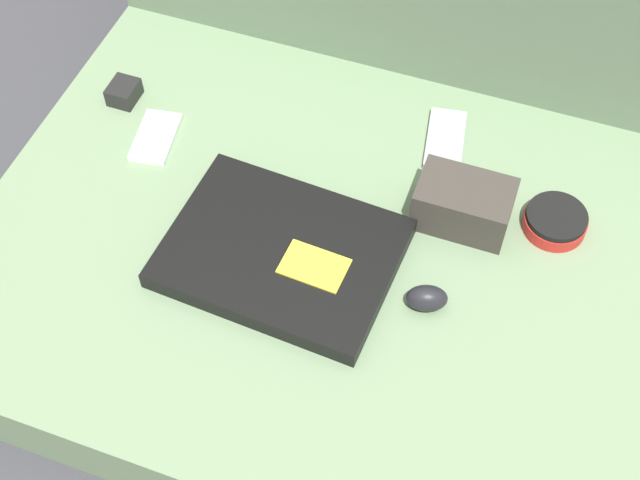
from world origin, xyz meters
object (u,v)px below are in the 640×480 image
Objects in this scene: computer_mouse at (427,298)px; camera_pouch at (464,204)px; speaker_puck at (555,221)px; phone_silver at (445,140)px; phone_black at (156,137)px; laptop at (282,253)px; charger_brick at (124,92)px.

computer_mouse is 0.48× the size of camera_pouch.
speaker_puck is 0.70× the size of phone_silver.
phone_black is at bearing -170.48° from phone_silver.
charger_brick is (-0.36, 0.21, 0.00)m from laptop.
speaker_puck is 0.71m from charger_brick.
charger_brick is at bearing 152.99° from laptop.
phone_silver is 1.16× the size of phone_black.
camera_pouch reaches higher than phone_black.
laptop is 5.08× the size of computer_mouse.
camera_pouch is (0.22, 0.16, 0.02)m from laptop.
laptop is at bearing -30.42° from charger_brick.
camera_pouch is (-0.13, -0.03, 0.02)m from speaker_puck.
speaker_puck is (0.35, 0.19, 0.00)m from laptop.
phone_silver is 0.96× the size of camera_pouch.
phone_silver is 2.60× the size of charger_brick.
phone_black is 0.83× the size of camera_pouch.
speaker_puck is 0.14m from camera_pouch.
speaker_puck is at bearing 31.31° from laptop.
phone_silver is 0.46m from phone_black.
camera_pouch reaches higher than speaker_puck.
phone_silver is at bearing 82.68° from computer_mouse.
computer_mouse is at bearing -125.85° from speaker_puck.
camera_pouch reaches higher than phone_silver.
computer_mouse reaches higher than phone_silver.
speaker_puck reaches higher than phone_black.
computer_mouse is at bearing -89.33° from phone_silver.
camera_pouch is at bearing -75.71° from phone_silver.
charger_brick is (-0.58, 0.05, -0.02)m from camera_pouch.
phone_black is (-0.48, 0.15, -0.01)m from computer_mouse.
laptop is at bearing 161.04° from computer_mouse.
computer_mouse is 0.16m from camera_pouch.
charger_brick is (-0.57, 0.21, -0.00)m from computer_mouse.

